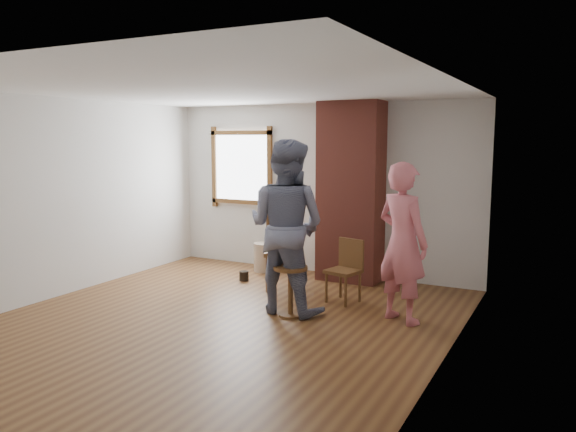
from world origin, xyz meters
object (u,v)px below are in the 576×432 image
object	(u,v)px
stoneware_crock	(265,257)
side_table	(291,283)
dining_chair_right	(346,267)
man	(286,227)
dining_chair_left	(283,247)
person_pink	(402,243)

from	to	relation	value
stoneware_crock	side_table	xyz separation A→B (m)	(1.40, -1.84, 0.18)
dining_chair_right	man	size ratio (longest dim) A/B	0.39
dining_chair_left	dining_chair_right	bearing A→B (deg)	-37.26
dining_chair_left	person_pink	xyz separation A→B (m)	(1.88, -0.68, 0.33)
stoneware_crock	dining_chair_right	xyz separation A→B (m)	(1.75, -0.96, 0.23)
stoneware_crock	man	world-z (taller)	man
dining_chair_left	side_table	xyz separation A→B (m)	(0.69, -1.11, -0.18)
dining_chair_right	stoneware_crock	bearing A→B (deg)	165.54
dining_chair_left	side_table	distance (m)	1.32
side_table	man	bearing A→B (deg)	130.80
dining_chair_left	side_table	bearing A→B (deg)	-83.05
dining_chair_left	man	xyz separation A→B (m)	(0.55, -0.94, 0.45)
dining_chair_left	person_pink	world-z (taller)	person_pink
dining_chair_right	man	distance (m)	1.05
stoneware_crock	dining_chair_left	xyz separation A→B (m)	(0.71, -0.73, 0.36)
person_pink	dining_chair_right	bearing A→B (deg)	-2.81
man	person_pink	size ratio (longest dim) A/B	1.13
person_pink	side_table	bearing A→B (deg)	44.97
stoneware_crock	side_table	distance (m)	2.32
dining_chair_left	dining_chair_right	world-z (taller)	dining_chair_left
dining_chair_right	side_table	xyz separation A→B (m)	(-0.35, -0.88, -0.05)
side_table	person_pink	distance (m)	1.37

